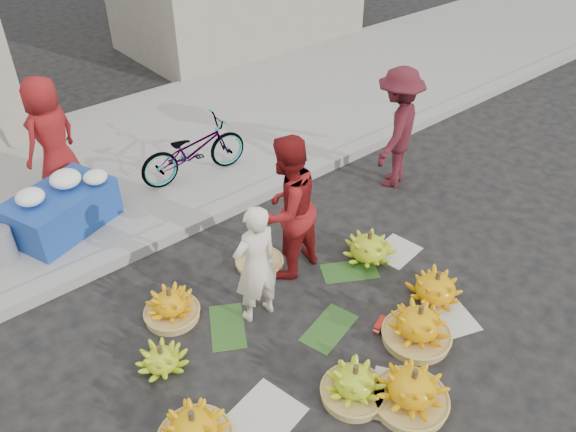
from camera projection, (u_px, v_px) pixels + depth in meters
ground at (323, 313)px, 6.02m from camera, size 80.00×80.00×0.00m
curb at (209, 216)px, 7.34m from camera, size 40.00×0.25×0.15m
sidewalk at (134, 156)px, 8.66m from camera, size 40.00×4.00×0.12m
newspaper_scatter at (378, 358)px, 5.52m from camera, size 3.20×1.80×0.00m
banana_leaves at (304, 307)px, 6.09m from camera, size 2.00×1.00×0.00m
banana_bunch_0 at (194, 431)px, 4.67m from camera, size 0.64×0.64×0.44m
banana_bunch_1 at (354, 384)px, 5.07m from camera, size 0.63×0.63×0.42m
banana_bunch_2 at (412, 390)px, 4.98m from camera, size 0.72×0.72×0.47m
banana_bunch_3 at (418, 326)px, 5.61m from camera, size 0.68×0.68×0.47m
banana_bunch_4 at (436, 287)px, 6.11m from camera, size 0.71×0.71×0.38m
banana_bunch_5 at (369, 247)px, 6.67m from camera, size 0.78×0.78×0.39m
banana_bunch_6 at (162, 359)px, 5.36m from camera, size 0.53×0.53×0.30m
banana_bunch_7 at (171, 305)px, 5.88m from camera, size 0.65×0.65×0.41m
basket_spare at (260, 263)px, 6.65m from camera, size 0.58×0.58×0.06m
incense_stack at (380, 325)px, 5.82m from camera, size 0.22×0.13×0.08m
vendor_cream at (256, 264)px, 5.61m from camera, size 0.52×0.36×1.39m
vendor_red at (286, 209)px, 6.11m from camera, size 0.93×0.77×1.73m
man_striped at (397, 129)px, 7.65m from camera, size 1.28×1.05×1.72m
flower_table at (62, 208)px, 6.90m from camera, size 1.44×1.16×0.72m
flower_vendor at (51, 137)px, 7.30m from camera, size 0.94×0.81×1.63m
bicycle at (193, 150)px, 7.83m from camera, size 0.72×1.63×0.83m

